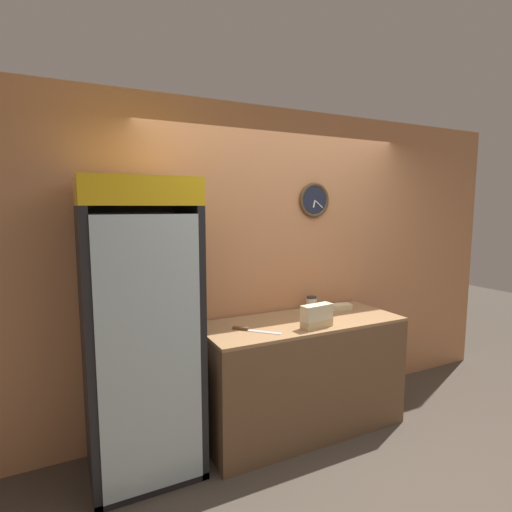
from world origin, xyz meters
TOP-DOWN VIEW (x-y plane):
  - ground_plane at (0.00, 0.00)m, footprint 14.00×14.00m
  - wall_back at (0.00, 1.28)m, footprint 5.20×0.09m
  - prep_counter at (0.00, 0.89)m, footprint 1.68×0.68m
  - beverage_cooler at (-1.29, 0.96)m, footprint 0.74×0.64m
  - sandwich_stack_bottom at (0.00, 0.68)m, footprint 0.27×0.13m
  - sandwich_stack_middle at (0.00, 0.68)m, footprint 0.27×0.13m
  - sandwich_stack_top at (0.00, 0.68)m, footprint 0.27×0.12m
  - sandwich_flat_left at (0.48, 1.03)m, footprint 0.26×0.14m
  - chefs_knife at (-0.50, 0.83)m, footprint 0.29×0.30m
  - condiment_jar at (0.27, 1.14)m, footprint 0.10×0.10m

SIDE VIEW (x-z plane):
  - ground_plane at x=0.00m, z-range 0.00..0.00m
  - prep_counter at x=0.00m, z-range 0.00..0.93m
  - chefs_knife at x=-0.50m, z-range 0.93..0.95m
  - sandwich_flat_left at x=0.48m, z-range 0.93..0.98m
  - sandwich_stack_bottom at x=0.00m, z-range 0.93..0.99m
  - condiment_jar at x=0.27m, z-range 0.93..1.05m
  - sandwich_stack_middle at x=0.00m, z-range 0.99..1.05m
  - sandwich_stack_top at x=0.00m, z-range 1.05..1.11m
  - beverage_cooler at x=-1.29m, z-range 0.09..2.13m
  - wall_back at x=0.00m, z-range 0.00..2.70m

